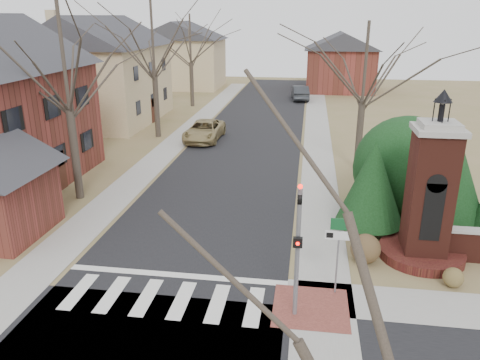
% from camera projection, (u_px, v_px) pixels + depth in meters
% --- Properties ---
extents(ground, '(120.00, 120.00, 0.00)m').
position_uv_depth(ground, '(157.00, 313.00, 14.71)').
color(ground, olive).
rests_on(ground, ground).
extents(main_street, '(8.00, 70.00, 0.01)m').
position_uv_depth(main_street, '(248.00, 140.00, 35.23)').
color(main_street, black).
rests_on(main_street, ground).
extents(crosswalk_zone, '(8.00, 2.20, 0.02)m').
position_uv_depth(crosswalk_zone, '(164.00, 299.00, 15.45)').
color(crosswalk_zone, silver).
rests_on(crosswalk_zone, ground).
extents(stop_bar, '(8.00, 0.35, 0.02)m').
position_uv_depth(stop_bar, '(177.00, 275.00, 16.85)').
color(stop_bar, silver).
rests_on(stop_bar, ground).
extents(sidewalk_right_main, '(2.00, 60.00, 0.02)m').
position_uv_depth(sidewalk_right_main, '(318.00, 142.00, 34.51)').
color(sidewalk_right_main, gray).
rests_on(sidewalk_right_main, ground).
extents(sidewalk_left, '(2.00, 60.00, 0.02)m').
position_uv_depth(sidewalk_left, '(181.00, 137.00, 35.94)').
color(sidewalk_left, gray).
rests_on(sidewalk_left, ground).
extents(curb_apron, '(2.40, 2.40, 0.02)m').
position_uv_depth(curb_apron, '(311.00, 308.00, 14.97)').
color(curb_apron, brown).
rests_on(curb_apron, ground).
extents(traffic_signal_pole, '(0.28, 0.41, 4.50)m').
position_uv_depth(traffic_signal_pole, '(298.00, 240.00, 13.79)').
color(traffic_signal_pole, slate).
rests_on(traffic_signal_pole, ground).
extents(sign_post, '(0.90, 0.07, 2.75)m').
position_uv_depth(sign_post, '(339.00, 241.00, 15.14)').
color(sign_post, slate).
rests_on(sign_post, ground).
extents(brick_gate_monument, '(3.20, 3.20, 6.47)m').
position_uv_depth(brick_gate_monument, '(428.00, 206.00, 17.40)').
color(brick_gate_monument, '#4E1F17').
rests_on(brick_gate_monument, ground).
extents(house_stucco_left, '(9.80, 12.80, 9.28)m').
position_uv_depth(house_stucco_left, '(100.00, 68.00, 40.22)').
color(house_stucco_left, '#D2B48C').
rests_on(house_stucco_left, ground).
extents(house_distant_left, '(10.80, 8.80, 8.53)m').
position_uv_depth(house_distant_left, '(182.00, 54.00, 59.72)').
color(house_distant_left, '#D2B48C').
rests_on(house_distant_left, ground).
extents(house_distant_right, '(8.80, 8.80, 7.30)m').
position_uv_depth(house_distant_right, '(340.00, 60.00, 57.16)').
color(house_distant_right, maroon).
rests_on(house_distant_right, ground).
extents(evergreen_near, '(2.80, 2.80, 4.10)m').
position_uv_depth(evergreen_near, '(372.00, 182.00, 19.48)').
color(evergreen_near, '#473D33').
rests_on(evergreen_near, ground).
extents(evergreen_mid, '(3.40, 3.40, 4.70)m').
position_uv_depth(evergreen_mid, '(449.00, 170.00, 20.04)').
color(evergreen_mid, '#473D33').
rests_on(evergreen_mid, ground).
extents(evergreen_mass, '(4.80, 4.80, 4.80)m').
position_uv_depth(evergreen_mass, '(406.00, 164.00, 21.53)').
color(evergreen_mass, black).
rests_on(evergreen_mass, ground).
extents(bare_tree_0, '(8.05, 8.05, 11.15)m').
position_uv_depth(bare_tree_0, '(61.00, 42.00, 21.51)').
color(bare_tree_0, '#473D33').
rests_on(bare_tree_0, ground).
extents(bare_tree_1, '(8.40, 8.40, 11.64)m').
position_uv_depth(bare_tree_1, '(152.00, 28.00, 33.52)').
color(bare_tree_1, '#473D33').
rests_on(bare_tree_1, ground).
extents(bare_tree_2, '(7.35, 7.35, 10.19)m').
position_uv_depth(bare_tree_2, '(190.00, 35.00, 46.05)').
color(bare_tree_2, '#473D33').
rests_on(bare_tree_2, ground).
extents(bare_tree_3, '(7.00, 7.00, 9.70)m').
position_uv_depth(bare_tree_3, '(366.00, 56.00, 26.37)').
color(bare_tree_3, '#473D33').
rests_on(bare_tree_3, ground).
extents(pickup_truck, '(2.51, 5.27, 1.45)m').
position_uv_depth(pickup_truck, '(204.00, 131.00, 34.91)').
color(pickup_truck, '#9A8654').
rests_on(pickup_truck, ground).
extents(distant_car, '(2.20, 4.94, 1.58)m').
position_uv_depth(distant_car, '(300.00, 93.00, 51.67)').
color(distant_car, '#2F3236').
rests_on(distant_car, ground).
extents(dry_shrub_left, '(1.13, 1.13, 1.13)m').
position_uv_depth(dry_shrub_left, '(365.00, 249.00, 17.58)').
color(dry_shrub_left, brown).
rests_on(dry_shrub_left, ground).
extents(dry_shrub_right, '(0.70, 0.70, 0.70)m').
position_uv_depth(dry_shrub_right, '(453.00, 277.00, 16.06)').
color(dry_shrub_right, brown).
rests_on(dry_shrub_right, ground).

